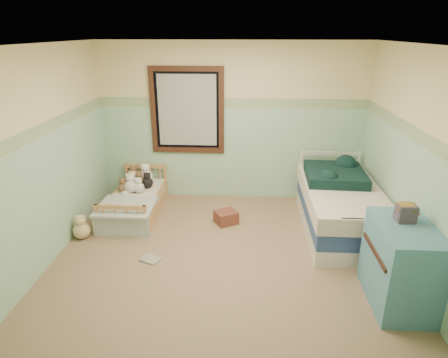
# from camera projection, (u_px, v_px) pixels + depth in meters

# --- Properties ---
(floor) EXTENTS (4.20, 3.60, 0.02)m
(floor) POSITION_uv_depth(u_px,v_px,m) (225.00, 253.00, 4.87)
(floor) COLOR #7D6245
(floor) RESTS_ON ground
(ceiling) EXTENTS (4.20, 3.60, 0.02)m
(ceiling) POSITION_uv_depth(u_px,v_px,m) (225.00, 43.00, 3.95)
(ceiling) COLOR silver
(ceiling) RESTS_ON wall_back
(wall_back) EXTENTS (4.20, 0.04, 2.50)m
(wall_back) POSITION_uv_depth(u_px,v_px,m) (232.00, 123.00, 6.08)
(wall_back) COLOR beige
(wall_back) RESTS_ON floor
(wall_front) EXTENTS (4.20, 0.04, 2.50)m
(wall_front) POSITION_uv_depth(u_px,v_px,m) (210.00, 238.00, 2.73)
(wall_front) COLOR beige
(wall_front) RESTS_ON floor
(wall_left) EXTENTS (0.04, 3.60, 2.50)m
(wall_left) POSITION_uv_depth(u_px,v_px,m) (48.00, 156.00, 4.53)
(wall_left) COLOR beige
(wall_left) RESTS_ON floor
(wall_right) EXTENTS (0.04, 3.60, 2.50)m
(wall_right) POSITION_uv_depth(u_px,v_px,m) (412.00, 163.00, 4.29)
(wall_right) COLOR beige
(wall_right) RESTS_ON floor
(wainscot_mint) EXTENTS (4.20, 0.01, 1.50)m
(wainscot_mint) POSITION_uv_depth(u_px,v_px,m) (231.00, 154.00, 6.25)
(wainscot_mint) COLOR #83C699
(wainscot_mint) RESTS_ON floor
(border_strip) EXTENTS (4.20, 0.01, 0.15)m
(border_strip) POSITION_uv_depth(u_px,v_px,m) (232.00, 103.00, 5.95)
(border_strip) COLOR #356641
(border_strip) RESTS_ON wall_back
(window_frame) EXTENTS (1.16, 0.06, 1.36)m
(window_frame) POSITION_uv_depth(u_px,v_px,m) (187.00, 111.00, 6.01)
(window_frame) COLOR black
(window_frame) RESTS_ON wall_back
(window_blinds) EXTENTS (0.92, 0.01, 1.12)m
(window_blinds) POSITION_uv_depth(u_px,v_px,m) (187.00, 111.00, 6.02)
(window_blinds) COLOR beige
(window_blinds) RESTS_ON window_frame
(toddler_bed_frame) EXTENTS (0.72, 1.43, 0.18)m
(toddler_bed_frame) POSITION_uv_depth(u_px,v_px,m) (136.00, 207.00, 5.89)
(toddler_bed_frame) COLOR #A36B42
(toddler_bed_frame) RESTS_ON floor
(toddler_mattress) EXTENTS (0.65, 1.37, 0.12)m
(toddler_mattress) POSITION_uv_depth(u_px,v_px,m) (135.00, 198.00, 5.83)
(toddler_mattress) COLOR silver
(toddler_mattress) RESTS_ON toddler_bed_frame
(patchwork_quilt) EXTENTS (0.78, 0.72, 0.03)m
(patchwork_quilt) POSITION_uv_depth(u_px,v_px,m) (126.00, 206.00, 5.39)
(patchwork_quilt) COLOR #7395C0
(patchwork_quilt) RESTS_ON toddler_mattress
(plush_bed_brown) EXTENTS (0.18, 0.18, 0.18)m
(plush_bed_brown) POSITION_uv_depth(u_px,v_px,m) (134.00, 177.00, 6.25)
(plush_bed_brown) COLOR brown
(plush_bed_brown) RESTS_ON toddler_mattress
(plush_bed_white) EXTENTS (0.22, 0.22, 0.22)m
(plush_bed_white) POSITION_uv_depth(u_px,v_px,m) (146.00, 176.00, 6.23)
(plush_bed_white) COLOR white
(plush_bed_white) RESTS_ON toddler_mattress
(plush_bed_tan) EXTENTS (0.18, 0.18, 0.18)m
(plush_bed_tan) POSITION_uv_depth(u_px,v_px,m) (133.00, 182.00, 6.04)
(plush_bed_tan) COLOR beige
(plush_bed_tan) RESTS_ON toddler_mattress
(plush_bed_dark) EXTENTS (0.17, 0.17, 0.17)m
(plush_bed_dark) POSITION_uv_depth(u_px,v_px,m) (147.00, 183.00, 6.03)
(plush_bed_dark) COLOR black
(plush_bed_dark) RESTS_ON toddler_mattress
(plush_floor_cream) EXTENTS (0.25, 0.25, 0.25)m
(plush_floor_cream) POSITION_uv_depth(u_px,v_px,m) (126.00, 204.00, 5.92)
(plush_floor_cream) COLOR silver
(plush_floor_cream) RESTS_ON floor
(plush_floor_tan) EXTENTS (0.23, 0.23, 0.23)m
(plush_floor_tan) POSITION_uv_depth(u_px,v_px,m) (82.00, 230.00, 5.16)
(plush_floor_tan) COLOR beige
(plush_floor_tan) RESTS_ON floor
(twin_bed_frame) EXTENTS (0.94, 1.88, 0.22)m
(twin_bed_frame) POSITION_uv_depth(u_px,v_px,m) (338.00, 224.00, 5.35)
(twin_bed_frame) COLOR silver
(twin_bed_frame) RESTS_ON floor
(twin_boxspring) EXTENTS (0.94, 1.88, 0.22)m
(twin_boxspring) POSITION_uv_depth(u_px,v_px,m) (340.00, 209.00, 5.27)
(twin_boxspring) COLOR navy
(twin_boxspring) RESTS_ON twin_bed_frame
(twin_mattress) EXTENTS (0.98, 1.92, 0.22)m
(twin_mattress) POSITION_uv_depth(u_px,v_px,m) (342.00, 195.00, 5.19)
(twin_mattress) COLOR silver
(twin_mattress) RESTS_ON twin_boxspring
(teal_blanket) EXTENTS (0.83, 0.88, 0.14)m
(teal_blanket) POSITION_uv_depth(u_px,v_px,m) (335.00, 174.00, 5.41)
(teal_blanket) COLOR black
(teal_blanket) RESTS_ON twin_mattress
(dresser) EXTENTS (0.55, 0.87, 0.87)m
(dresser) POSITION_uv_depth(u_px,v_px,m) (401.00, 265.00, 3.84)
(dresser) COLOR teal
(dresser) RESTS_ON floor
(book_stack) EXTENTS (0.18, 0.15, 0.18)m
(book_stack) POSITION_uv_depth(u_px,v_px,m) (406.00, 213.00, 3.75)
(book_stack) COLOR #432423
(book_stack) RESTS_ON dresser
(red_pillow) EXTENTS (0.38, 0.37, 0.18)m
(red_pillow) POSITION_uv_depth(u_px,v_px,m) (226.00, 217.00, 5.57)
(red_pillow) COLOR #A23D24
(red_pillow) RESTS_ON floor
(floor_book) EXTENTS (0.29, 0.26, 0.02)m
(floor_book) POSITION_uv_depth(u_px,v_px,m) (151.00, 259.00, 4.70)
(floor_book) COLOR gold
(floor_book) RESTS_ON floor
(extra_plush_0) EXTENTS (0.21, 0.21, 0.21)m
(extra_plush_0) POSITION_uv_depth(u_px,v_px,m) (131.00, 186.00, 5.86)
(extra_plush_0) COLOR silver
(extra_plush_0) RESTS_ON toddler_mattress
(extra_plush_1) EXTENTS (0.17, 0.17, 0.17)m
(extra_plush_1) POSITION_uv_depth(u_px,v_px,m) (132.00, 180.00, 6.13)
(extra_plush_1) COLOR brown
(extra_plush_1) RESTS_ON toddler_mattress
(extra_plush_2) EXTENTS (0.16, 0.16, 0.16)m
(extra_plush_2) POSITION_uv_depth(u_px,v_px,m) (123.00, 188.00, 5.86)
(extra_plush_2) COLOR brown
(extra_plush_2) RESTS_ON toddler_mattress
(extra_plush_3) EXTENTS (0.17, 0.17, 0.17)m
(extra_plush_3) POSITION_uv_depth(u_px,v_px,m) (139.00, 188.00, 5.85)
(extra_plush_3) COLOR silver
(extra_plush_3) RESTS_ON toddler_mattress
(extra_plush_4) EXTENTS (0.18, 0.18, 0.18)m
(extra_plush_4) POSITION_uv_depth(u_px,v_px,m) (139.00, 182.00, 6.06)
(extra_plush_4) COLOR brown
(extra_plush_4) RESTS_ON toddler_mattress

